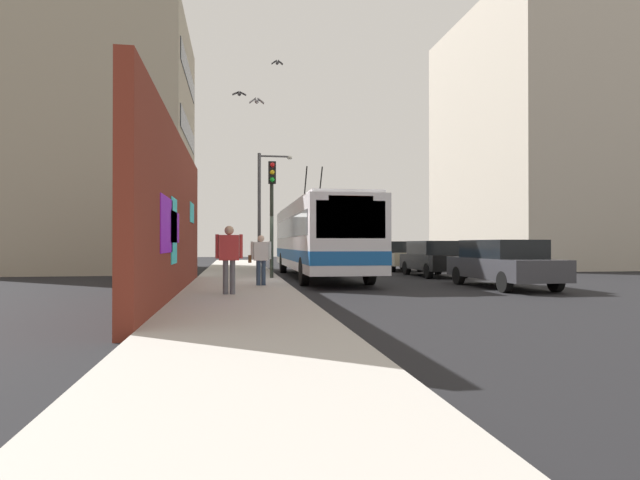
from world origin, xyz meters
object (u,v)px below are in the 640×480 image
(parked_car_champagne, at_px, (397,255))
(pedestrian_at_curb, at_px, (261,256))
(city_bus, at_px, (319,236))
(parked_car_black, at_px, (433,258))
(traffic_light, at_px, (272,200))
(pedestrian_near_wall, at_px, (229,254))
(parked_car_dark_gray, at_px, (503,262))
(street_lamp, at_px, (263,201))

(parked_car_champagne, distance_m, pedestrian_at_curb, 13.55)
(city_bus, bearing_deg, parked_car_black, -87.82)
(parked_car_black, relative_size, parked_car_champagne, 0.99)
(traffic_light, bearing_deg, parked_car_champagne, -44.22)
(pedestrian_near_wall, bearing_deg, traffic_light, -13.78)
(city_bus, distance_m, parked_car_champagne, 7.59)
(parked_car_dark_gray, relative_size, parked_car_champagne, 1.13)
(parked_car_black, bearing_deg, parked_car_champagne, -0.00)
(parked_car_black, relative_size, pedestrian_at_curb, 2.75)
(pedestrian_at_curb, distance_m, street_lamp, 12.22)
(parked_car_champagne, bearing_deg, traffic_light, 135.78)
(pedestrian_at_curb, distance_m, traffic_light, 4.05)
(traffic_light, bearing_deg, pedestrian_at_curb, 170.29)
(parked_car_black, bearing_deg, traffic_light, 107.42)
(parked_car_dark_gray, bearing_deg, city_bus, 41.07)
(city_bus, height_order, parked_car_black, city_bus)
(traffic_light, xyz_separation_m, street_lamp, (8.47, -0.12, 0.62))
(pedestrian_near_wall, distance_m, pedestrian_at_curb, 2.97)
(pedestrian_near_wall, distance_m, street_lamp, 15.03)
(parked_car_champagne, distance_m, pedestrian_near_wall, 16.42)
(parked_car_black, distance_m, pedestrian_near_wall, 12.34)
(street_lamp, bearing_deg, traffic_light, 179.16)
(parked_car_champagne, relative_size, pedestrian_at_curb, 2.78)
(street_lamp, bearing_deg, pedestrian_near_wall, 173.58)
(city_bus, height_order, parked_car_dark_gray, city_bus)
(street_lamp, bearing_deg, parked_car_champagne, -97.24)
(parked_car_dark_gray, height_order, parked_car_champagne, same)
(parked_car_champagne, xyz_separation_m, pedestrian_near_wall, (-13.80, 8.88, 0.37))
(parked_car_champagne, relative_size, street_lamp, 0.70)
(traffic_light, distance_m, street_lamp, 8.49)
(parked_car_dark_gray, relative_size, traffic_light, 1.11)
(parked_car_dark_gray, xyz_separation_m, pedestrian_at_curb, (0.43, 7.94, 0.22))
(parked_car_dark_gray, bearing_deg, parked_car_champagne, 0.00)
(traffic_light, bearing_deg, city_bus, -45.56)
(parked_car_black, height_order, parked_car_champagne, same)
(parked_car_black, distance_m, parked_car_champagne, 5.25)
(parked_car_champagne, height_order, street_lamp, street_lamp)
(pedestrian_at_curb, height_order, street_lamp, street_lamp)
(parked_car_dark_gray, bearing_deg, parked_car_black, 0.00)
(city_bus, bearing_deg, traffic_light, 134.44)
(city_bus, height_order, parked_car_champagne, city_bus)
(pedestrian_near_wall, relative_size, pedestrian_at_curb, 1.13)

